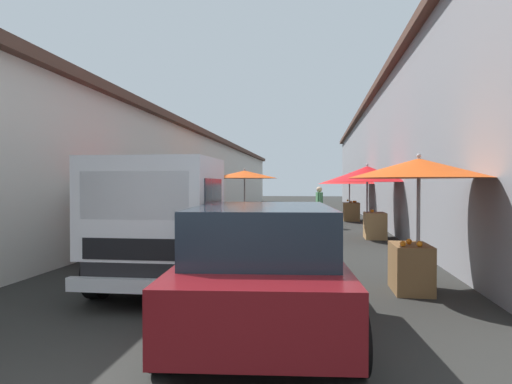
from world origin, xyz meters
TOP-DOWN VIEW (x-y plane):
  - ground at (13.50, 0.00)m, footprint 90.00×90.00m
  - building_left_whitewash at (15.75, 7.34)m, footprint 49.80×7.50m
  - building_right_concrete at (15.75, -7.34)m, footprint 49.80×7.50m
  - fruit_stall_far_right at (14.45, 1.46)m, footprint 2.60×2.60m
  - fruit_stall_mid_lane at (11.41, -2.92)m, footprint 2.46×2.46m
  - fruit_stall_far_left at (18.08, -2.85)m, footprint 2.86×2.86m
  - fruit_stall_near_left at (4.38, -2.85)m, footprint 2.16×2.16m
  - fruit_stall_near_right at (6.96, 2.62)m, footprint 2.54×2.54m
  - hatchback_car at (2.43, -0.68)m, footprint 4.03×2.17m
  - delivery_truck at (4.12, 1.04)m, footprint 4.92×1.98m
  - vendor_by_crates at (14.50, -1.44)m, footprint 0.63×0.27m
  - vendor_in_shade at (12.72, 2.79)m, footprint 0.64×0.31m
  - plastic_stool at (12.93, 1.72)m, footprint 0.30×0.30m

SIDE VIEW (x-z plane):
  - ground at x=13.50m, z-range 0.00..0.00m
  - plastic_stool at x=12.93m, z-range 0.11..0.54m
  - hatchback_car at x=2.43m, z-range 0.01..1.46m
  - vendor_by_crates at x=14.50m, z-range 0.12..1.71m
  - vendor_in_shade at x=12.72m, z-range 0.13..1.77m
  - delivery_truck at x=4.12m, z-range 0.00..2.08m
  - fruit_stall_near_left at x=4.38m, z-range 0.53..2.70m
  - fruit_stall_near_right at x=6.96m, z-range 0.55..2.70m
  - fruit_stall_far_right at x=14.45m, z-range 0.61..2.91m
  - fruit_stall_far_left at x=18.08m, z-range 0.66..2.93m
  - fruit_stall_mid_lane at x=11.41m, z-range 0.63..2.96m
  - building_left_whitewash at x=15.75m, z-range 0.01..4.15m
  - building_right_concrete at x=15.75m, z-range 0.01..5.75m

